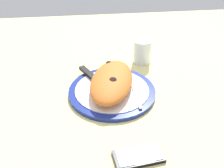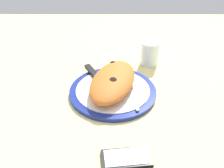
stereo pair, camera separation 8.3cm
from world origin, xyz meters
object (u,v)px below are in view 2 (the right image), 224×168
smartphone (125,158)px  knife (95,76)px  water_glass (149,55)px  calzone (113,81)px  plate (112,91)px  fork (133,90)px

smartphone → knife: bearing=15.1°
knife → water_glass: (12.73, -19.78, 1.70)cm
calzone → water_glass: 23.13cm
knife → calzone: bearing=-134.1°
plate → water_glass: bearing=-35.8°
fork → smartphone: (-26.10, 3.62, -1.36)cm
calzone → water_glass: (18.66, -13.67, -0.45)cm
knife → smartphone: 34.85cm
calzone → smartphone: (-27.69, -2.93, -3.82)cm
calzone → water_glass: water_glass is taller
calzone → plate: bearing=156.2°
calzone → smartphone: bearing=-174.0°
plate → fork: fork is taller
knife → water_glass: 23.58cm
plate → water_glass: (19.45, -14.02, 3.10)cm
fork → water_glass: (20.26, -7.12, 2.00)cm
fork → knife: knife is taller
calzone → knife: bearing=45.9°
plate → calzone: size_ratio=1.01×
fork → knife: (7.52, 12.66, 0.30)cm
plate → knife: size_ratio=1.30×
calzone → knife: (5.93, 6.11, -2.15)cm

